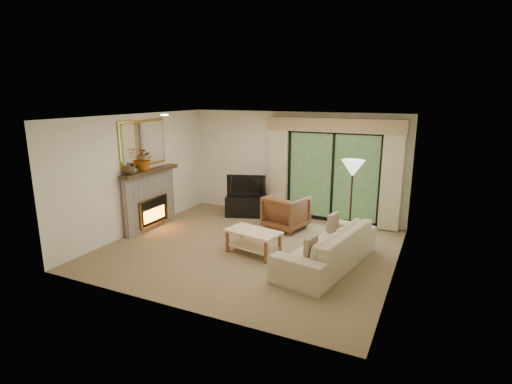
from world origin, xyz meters
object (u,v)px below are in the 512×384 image
at_px(media_console, 247,206).
at_px(sofa, 327,247).
at_px(coffee_table, 253,242).
at_px(armchair, 286,212).

distance_m(media_console, sofa, 3.36).
distance_m(media_console, coffee_table, 2.48).
height_order(armchair, sofa, armchair).
xyz_separation_m(media_console, armchair, (1.25, -0.49, 0.13)).
bearing_deg(sofa, coffee_table, -76.57).
relative_size(media_console, coffee_table, 1.01).
relative_size(media_console, armchair, 1.21).
height_order(sofa, coffee_table, sofa).
xyz_separation_m(media_console, sofa, (2.64, -2.08, 0.10)).
bearing_deg(sofa, armchair, -128.46).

